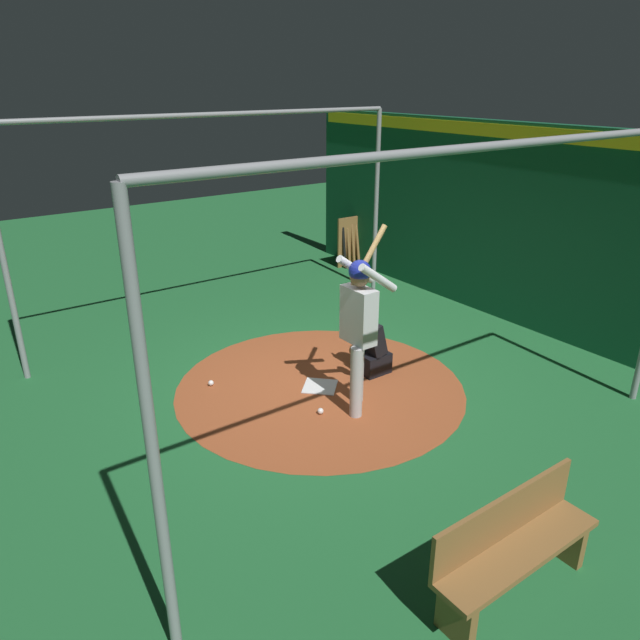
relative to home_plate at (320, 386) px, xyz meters
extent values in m
plane|color=#216633|center=(0.00, 0.00, -0.01)|extent=(26.35, 26.35, 0.00)
cylinder|color=#9E4C28|center=(0.00, 0.00, -0.01)|extent=(3.74, 3.74, 0.01)
cube|color=white|center=(0.00, 0.00, 0.00)|extent=(0.59, 0.59, 0.01)
cylinder|color=#BCBCC0|center=(0.06, 0.81, 0.43)|extent=(0.15, 0.15, 0.89)
cylinder|color=#BCBCC0|center=(-0.18, 0.54, 0.43)|extent=(0.15, 0.15, 0.89)
cube|color=silver|center=(-0.06, 0.68, 1.21)|extent=(0.22, 0.44, 0.67)
cylinder|color=silver|center=(-0.16, 0.88, 1.69)|extent=(0.54, 0.09, 0.41)
cylinder|color=silver|center=(-0.16, 0.48, 1.69)|extent=(0.54, 0.09, 0.41)
sphere|color=#9E704C|center=(-0.06, 0.68, 1.67)|extent=(0.23, 0.23, 0.23)
sphere|color=navy|center=(-0.06, 0.68, 1.74)|extent=(0.26, 0.26, 0.26)
cylinder|color=tan|center=(-0.28, 0.55, 1.82)|extent=(0.54, 0.06, 0.73)
cube|color=black|center=(-0.84, 0.04, 0.13)|extent=(0.40, 0.40, 0.29)
cube|color=black|center=(-0.80, 0.04, 0.50)|extent=(0.31, 0.40, 0.47)
sphere|color=beige|center=(-0.78, 0.04, 0.83)|extent=(0.22, 0.22, 0.22)
cube|color=gray|center=(-0.68, 0.04, 0.83)|extent=(0.03, 0.20, 0.20)
ellipsoid|color=brown|center=(-0.52, 0.10, 0.38)|extent=(0.12, 0.28, 0.22)
cube|color=#145133|center=(-3.97, 0.00, 1.56)|extent=(0.20, 10.35, 3.14)
cube|color=yellow|center=(-3.86, 0.00, 2.98)|extent=(0.03, 10.14, 0.20)
cylinder|color=gray|center=(-3.05, -2.53, 1.62)|extent=(0.08, 0.08, 3.27)
cylinder|color=gray|center=(3.05, -2.53, 1.62)|extent=(0.08, 0.08, 3.27)
cylinder|color=gray|center=(3.05, 2.53, 1.62)|extent=(0.08, 0.08, 3.27)
cylinder|color=gray|center=(0.00, -2.53, 3.26)|extent=(6.10, 0.07, 0.07)
cylinder|color=gray|center=(0.00, 2.53, 3.26)|extent=(6.10, 0.07, 0.07)
cube|color=olive|center=(-3.72, -4.06, 0.51)|extent=(0.70, 0.04, 1.05)
cylinder|color=black|center=(-3.97, -4.00, 0.39)|extent=(0.06, 0.15, 0.81)
cylinder|color=olive|center=(-3.85, -4.00, 0.44)|extent=(0.06, 0.20, 0.90)
cylinder|color=olive|center=(-3.73, -4.00, 0.44)|extent=(0.06, 0.18, 0.90)
cylinder|color=olive|center=(-3.61, -4.00, 0.40)|extent=(0.06, 0.17, 0.83)
cylinder|color=black|center=(-3.49, -4.00, 0.42)|extent=(0.06, 0.18, 0.86)
cube|color=olive|center=(0.73, 3.60, 0.41)|extent=(1.56, 0.36, 0.05)
cube|color=olive|center=(0.73, 3.44, 0.64)|extent=(1.56, 0.04, 0.40)
cube|color=olive|center=(0.06, 3.60, 0.19)|extent=(0.08, 0.32, 0.40)
cube|color=olive|center=(1.39, 3.60, 0.19)|extent=(0.08, 0.32, 0.40)
sphere|color=white|center=(1.14, -0.86, 0.03)|extent=(0.07, 0.07, 0.07)
sphere|color=white|center=(0.39, 0.55, 0.03)|extent=(0.07, 0.07, 0.07)
camera|label=1|loc=(3.98, 5.57, 3.74)|focal=33.32mm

